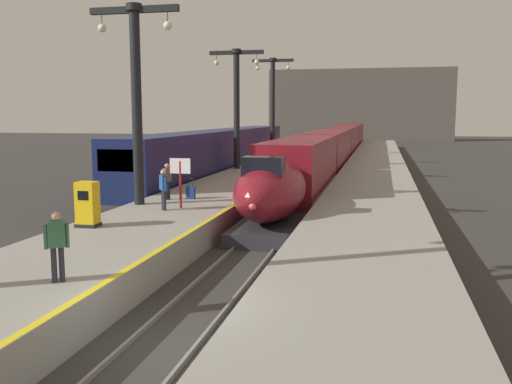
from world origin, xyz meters
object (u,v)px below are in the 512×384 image
at_px(passenger_mid_platform, 163,187).
at_px(ticket_machine_yellow, 88,206).
at_px(highspeed_train_main, 336,145).
at_px(passenger_far_waiting, 57,241).
at_px(rolling_suitcase, 191,192).
at_px(departure_info_board, 180,173).
at_px(regional_train_adjacent, 222,151).
at_px(station_column_far, 237,97).
at_px(station_column_mid, 136,85).
at_px(station_column_distant, 273,97).
at_px(passenger_near_edge, 167,178).

height_order(passenger_mid_platform, ticket_machine_yellow, passenger_mid_platform).
xyz_separation_m(highspeed_train_main, ticket_machine_yellow, (-5.55, -38.77, -0.18)).
height_order(passenger_mid_platform, passenger_far_waiting, same).
bearing_deg(rolling_suitcase, ticket_machine_yellow, -100.84).
bearing_deg(departure_info_board, regional_train_adjacent, 101.62).
bearing_deg(station_column_far, station_column_mid, -90.00).
height_order(rolling_suitcase, departure_info_board, departure_info_board).
bearing_deg(departure_info_board, rolling_suitcase, 100.28).
height_order(station_column_distant, passenger_mid_platform, station_column_distant).
bearing_deg(regional_train_adjacent, departure_info_board, -78.38).
bearing_deg(passenger_far_waiting, departure_info_board, 94.72).
height_order(regional_train_adjacent, passenger_far_waiting, regional_train_adjacent).
bearing_deg(passenger_near_edge, regional_train_adjacent, 98.66).
xyz_separation_m(station_column_far, passenger_mid_platform, (1.66, -18.32, -4.24)).
bearing_deg(ticket_machine_yellow, station_column_mid, 93.95).
height_order(station_column_far, passenger_near_edge, station_column_far).
xyz_separation_m(station_column_mid, ticket_machine_yellow, (0.35, -5.06, -4.46)).
bearing_deg(station_column_distant, station_column_mid, -90.00).
bearing_deg(station_column_mid, passenger_mid_platform, -37.02).
distance_m(highspeed_train_main, ticket_machine_yellow, 39.16).
distance_m(passenger_far_waiting, departure_info_board, 10.65).
height_order(highspeed_train_main, station_column_distant, station_column_distant).
xyz_separation_m(passenger_near_edge, passenger_far_waiting, (2.34, -12.80, 0.00)).
height_order(station_column_far, passenger_mid_platform, station_column_far).
xyz_separation_m(rolling_suitcase, departure_info_board, (0.48, -2.62, 1.20)).
bearing_deg(regional_train_adjacent, station_column_distant, 77.81).
height_order(highspeed_train_main, passenger_far_waiting, highspeed_train_main).
xyz_separation_m(passenger_near_edge, ticket_machine_yellow, (-0.36, -6.62, -0.25)).
bearing_deg(station_column_mid, passenger_far_waiting, -74.81).
bearing_deg(passenger_near_edge, highspeed_train_main, 80.83).
bearing_deg(ticket_machine_yellow, departure_info_board, 67.59).
bearing_deg(highspeed_train_main, rolling_suitcase, -97.54).
relative_size(station_column_distant, passenger_mid_platform, 5.53).
height_order(station_column_distant, rolling_suitcase, station_column_distant).
relative_size(station_column_mid, station_column_distant, 0.92).
distance_m(station_column_mid, departure_info_board, 4.34).
distance_m(station_column_mid, rolling_suitcase, 5.55).
distance_m(regional_train_adjacent, passenger_near_edge, 19.31).
distance_m(station_column_mid, passenger_mid_platform, 4.70).
xyz_separation_m(station_column_distant, departure_info_board, (2.17, -31.46, -4.10)).
height_order(station_column_mid, departure_info_board, station_column_mid).
height_order(passenger_far_waiting, rolling_suitcase, passenger_far_waiting).
height_order(station_column_mid, passenger_far_waiting, station_column_mid).
height_order(station_column_far, departure_info_board, station_column_far).
bearing_deg(regional_train_adjacent, highspeed_train_main, 58.20).
distance_m(regional_train_adjacent, station_column_mid, 21.17).
xyz_separation_m(highspeed_train_main, station_column_far, (-5.90, -16.63, 4.31)).
distance_m(passenger_far_waiting, rolling_suitcase, 13.31).
xyz_separation_m(rolling_suitcase, ticket_machine_yellow, (-1.35, -7.05, 0.44)).
bearing_deg(station_column_mid, regional_train_adjacent, 96.08).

